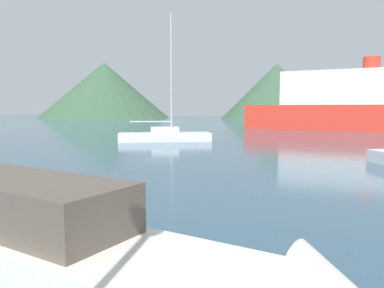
{
  "coord_description": "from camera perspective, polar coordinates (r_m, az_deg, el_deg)",
  "views": [
    {
      "loc": [
        6.49,
        0.41,
        2.61
      ],
      "look_at": [
        0.61,
        14.0,
        1.2
      ],
      "focal_mm": 35.0,
      "sensor_mm": 36.0,
      "label": 1
    }
  ],
  "objects": [
    {
      "name": "motorboat_near",
      "position": [
        5.96,
        -16.71,
        -15.8
      ],
      "size": [
        9.59,
        3.23,
        2.05
      ],
      "rotation": [
        0.0,
        0.0,
        -0.15
      ],
      "color": "white",
      "rests_on": "ground_plane"
    },
    {
      "name": "sailboat_inner",
      "position": [
        29.97,
        -4.18,
        1.33
      ],
      "size": [
        7.31,
        5.65,
        10.01
      ],
      "rotation": [
        0.0,
        0.0,
        0.56
      ],
      "color": "silver",
      "rests_on": "ground_plane"
    },
    {
      "name": "ferry_distant",
      "position": [
        50.68,
        25.46,
        5.54
      ],
      "size": [
        29.57,
        8.94,
        8.79
      ],
      "rotation": [
        0.0,
        0.0,
        -0.04
      ],
      "color": "red",
      "rests_on": "ground_plane"
    },
    {
      "name": "hill_west",
      "position": [
        109.12,
        -13.19,
        7.98
      ],
      "size": [
        36.13,
        36.13,
        15.4
      ],
      "color": "#38563D",
      "rests_on": "ground_plane"
    },
    {
      "name": "hill_central",
      "position": [
        92.93,
        12.74,
        7.81
      ],
      "size": [
        26.92,
        26.92,
        13.3
      ],
      "color": "#38563D",
      "rests_on": "ground_plane"
    }
  ]
}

